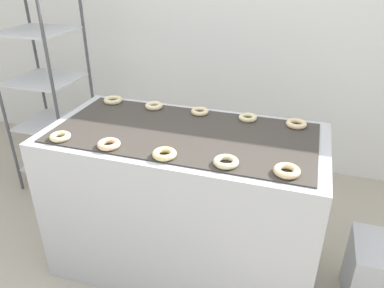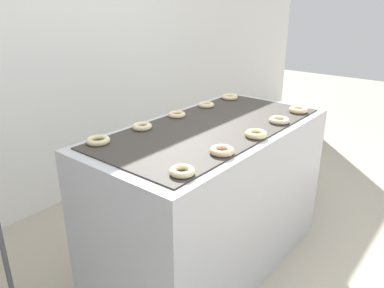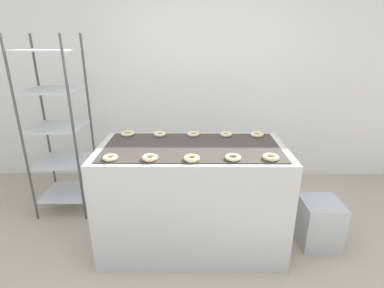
# 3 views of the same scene
# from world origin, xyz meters

# --- Properties ---
(wall_back) EXTENTS (8.00, 0.05, 2.80)m
(wall_back) POSITION_xyz_m (0.00, 2.12, 1.40)
(wall_back) COLOR white
(wall_back) RESTS_ON ground_plane
(fryer_machine) EXTENTS (1.56, 0.78, 0.95)m
(fryer_machine) POSITION_xyz_m (0.00, 0.64, 0.48)
(fryer_machine) COLOR #B7BABF
(fryer_machine) RESTS_ON ground_plane
(baking_rack_cart) EXTENTS (0.53, 0.51, 1.83)m
(baking_rack_cart) POSITION_xyz_m (-1.37, 1.25, 0.93)
(baking_rack_cart) COLOR #4C4C51
(baking_rack_cart) RESTS_ON ground_plane
(glaze_bin) EXTENTS (0.34, 0.35, 0.43)m
(glaze_bin) POSITION_xyz_m (1.15, 0.64, 0.22)
(glaze_bin) COLOR #B7BABF
(glaze_bin) RESTS_ON ground_plane
(donut_near_leftmost) EXTENTS (0.11, 0.11, 0.03)m
(donut_near_leftmost) POSITION_xyz_m (-0.60, 0.36, 0.97)
(donut_near_leftmost) COLOR beige
(donut_near_leftmost) RESTS_ON fryer_machine
(donut_near_left) EXTENTS (0.12, 0.12, 0.03)m
(donut_near_left) POSITION_xyz_m (-0.31, 0.36, 0.97)
(donut_near_left) COLOR beige
(donut_near_left) RESTS_ON fryer_machine
(donut_near_center) EXTENTS (0.12, 0.12, 0.03)m
(donut_near_center) POSITION_xyz_m (0.00, 0.35, 0.97)
(donut_near_center) COLOR #EAD38C
(donut_near_center) RESTS_ON fryer_machine
(donut_near_right) EXTENTS (0.12, 0.12, 0.03)m
(donut_near_right) POSITION_xyz_m (0.30, 0.37, 0.97)
(donut_near_right) COLOR beige
(donut_near_right) RESTS_ON fryer_machine
(donut_near_rightmost) EXTENTS (0.12, 0.12, 0.03)m
(donut_near_rightmost) POSITION_xyz_m (0.58, 0.37, 0.97)
(donut_near_rightmost) COLOR beige
(donut_near_rightmost) RESTS_ON fryer_machine
(donut_far_leftmost) EXTENTS (0.12, 0.12, 0.03)m
(donut_far_leftmost) POSITION_xyz_m (-0.59, 0.93, 0.97)
(donut_far_leftmost) COLOR beige
(donut_far_leftmost) RESTS_ON fryer_machine
(donut_far_left) EXTENTS (0.11, 0.11, 0.03)m
(donut_far_left) POSITION_xyz_m (-0.29, 0.92, 0.97)
(donut_far_left) COLOR beige
(donut_far_left) RESTS_ON fryer_machine
(donut_far_center) EXTENTS (0.11, 0.11, 0.03)m
(donut_far_center) POSITION_xyz_m (0.01, 0.92, 0.97)
(donut_far_center) COLOR beige
(donut_far_center) RESTS_ON fryer_machine
(donut_far_right) EXTENTS (0.11, 0.11, 0.03)m
(donut_far_right) POSITION_xyz_m (0.31, 0.91, 0.97)
(donut_far_right) COLOR beige
(donut_far_right) RESTS_ON fryer_machine
(donut_far_rightmost) EXTENTS (0.12, 0.12, 0.03)m
(donut_far_rightmost) POSITION_xyz_m (0.59, 0.91, 0.97)
(donut_far_rightmost) COLOR beige
(donut_far_rightmost) RESTS_ON fryer_machine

